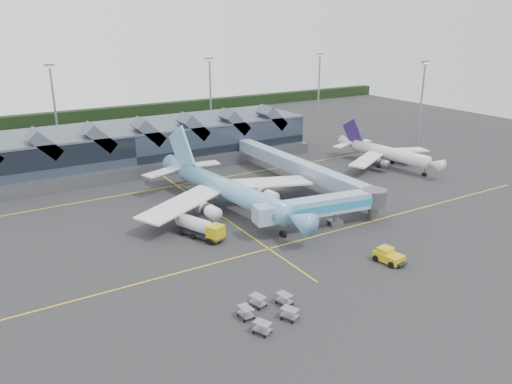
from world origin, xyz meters
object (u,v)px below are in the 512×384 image
jet_bridge (330,205)px  pushback_tug (388,256)px  regional_jet (386,153)px  fuel_truck (198,227)px  main_airliner (226,189)px

jet_bridge → pushback_tug: size_ratio=5.06×
regional_jet → pushback_tug: size_ratio=6.05×
fuel_truck → pushback_tug: bearing=-71.0°
pushback_tug → jet_bridge: bearing=76.4°
main_airliner → jet_bridge: main_airliner is taller
pushback_tug → fuel_truck: bearing=122.8°
main_airliner → fuel_truck: bearing=-145.9°
regional_jet → jet_bridge: bearing=-154.8°
regional_jet → pushback_tug: (-36.19, -36.83, -2.28)m
main_airliner → jet_bridge: size_ratio=1.73×
main_airliner → pushback_tug: bearing=-79.1°
jet_bridge → main_airliner: bearing=134.2°
pushback_tug → main_airliner: bearing=99.4°
main_airliner → regional_jet: 46.65m
jet_bridge → pushback_tug: jet_bridge is taller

